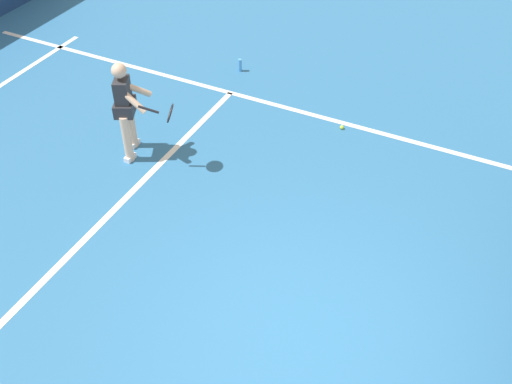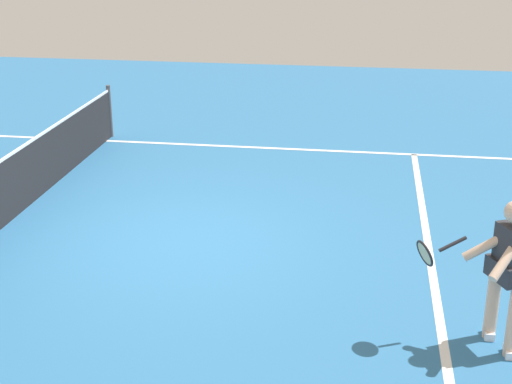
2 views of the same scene
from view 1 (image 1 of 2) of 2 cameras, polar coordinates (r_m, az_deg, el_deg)
ground_plane at (r=7.06m, az=4.11°, el=-13.60°), size 24.72×24.72×0.00m
service_line_marking at (r=8.28m, az=-16.54°, el=-5.08°), size 8.52×0.10×0.01m
sideline_left_marking at (r=10.05m, az=13.79°, el=4.80°), size 0.10×17.02×0.01m
tennis_player at (r=9.19m, az=-12.02°, el=7.82°), size 0.68×1.12×1.55m
tennis_ball_mid at (r=10.08m, az=8.05°, el=6.03°), size 0.07×0.07×0.07m
water_bottle at (r=11.55m, az=-1.51°, el=11.79°), size 0.07×0.07×0.24m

